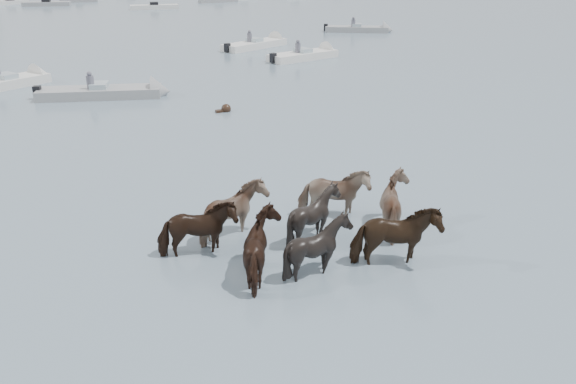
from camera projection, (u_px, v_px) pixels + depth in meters
ground at (378, 284)px, 12.22m from camera, size 400.00×400.00×0.00m
pony_herd at (310, 225)px, 13.49m from camera, size 6.82×4.82×1.67m
swimming_pony at (225, 109)px, 25.34m from camera, size 0.72×0.44×0.44m
motorboat_a at (20, 80)px, 30.40m from camera, size 4.89×3.43×1.92m
motorboat_b at (117, 92)px, 27.86m from camera, size 6.50×3.81×1.92m
motorboat_c at (262, 44)px, 42.57m from camera, size 6.26×3.62×1.92m
motorboat_d at (312, 55)px, 38.01m from camera, size 5.69×2.39×1.92m
motorboat_e at (366, 29)px, 50.34m from camera, size 5.79×4.86×1.92m
distant_flotilla at (20, 6)px, 71.68m from camera, size 108.32×29.24×0.93m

